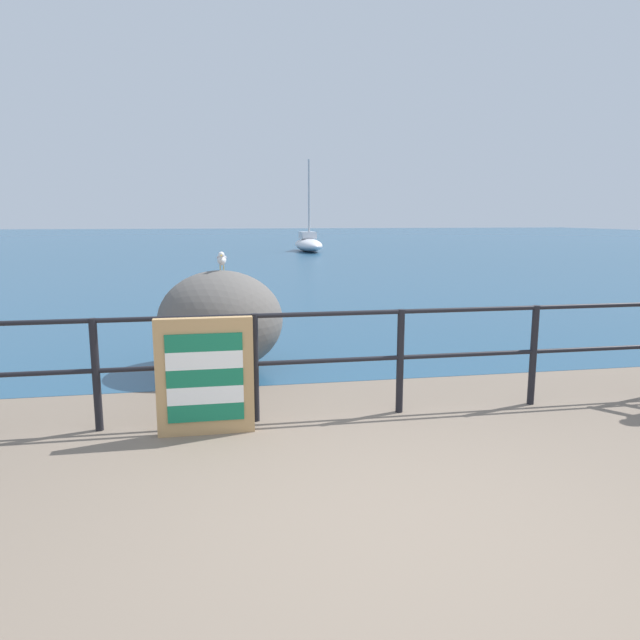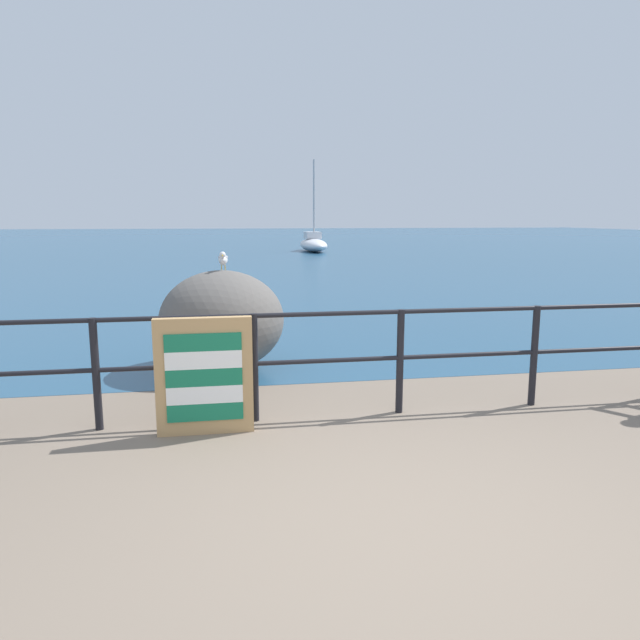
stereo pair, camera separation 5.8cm
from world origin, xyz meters
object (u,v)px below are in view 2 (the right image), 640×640
Objects in this scene: seagull at (223,259)px; folded_deckchair_stack at (204,376)px; breakwater_boulder_main at (222,320)px; sailboat at (313,244)px.

folded_deckchair_stack is at bearing -2.58° from seagull.
breakwater_boulder_main reaches higher than folded_deckchair_stack.
sailboat is (5.10, 24.79, -0.20)m from breakwater_boulder_main.
breakwater_boulder_main is at bearing -27.78° from seagull.
breakwater_boulder_main is 0.76m from seagull.
breakwater_boulder_main is 25.31m from sailboat.
sailboat reaches higher than folded_deckchair_stack.
seagull is 0.07× the size of sailboat.
folded_deckchair_stack is 0.65× the size of breakwater_boulder_main.
seagull reaches higher than folded_deckchair_stack.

